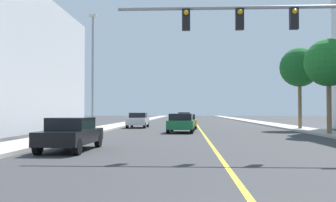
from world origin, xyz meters
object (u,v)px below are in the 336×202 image
object	(u,v)px
palm_mid	(329,63)
car_black	(71,133)
traffic_signal_mast	(315,33)
car_silver	(138,120)
palm_far	(300,68)
street_lamp	(93,67)
car_yellow	(186,121)
car_green	(181,123)
car_red	(184,118)

from	to	relation	value
palm_mid	car_black	world-z (taller)	palm_mid
traffic_signal_mast	car_silver	xyz separation A→B (m)	(-9.88, 23.22, -3.93)
palm_mid	palm_far	size ratio (longest dim) A/B	0.90
street_lamp	car_yellow	bearing A→B (deg)	50.19
palm_mid	car_green	distance (m)	11.35
traffic_signal_mast	car_black	world-z (taller)	traffic_signal_mast
traffic_signal_mast	car_green	bearing A→B (deg)	110.21
car_black	street_lamp	bearing A→B (deg)	-79.35
palm_mid	car_silver	xyz separation A→B (m)	(-14.44, 12.05, -4.12)
car_yellow	palm_far	bearing A→B (deg)	-13.20
street_lamp	car_yellow	world-z (taller)	street_lamp
car_green	car_red	distance (m)	23.14
street_lamp	traffic_signal_mast	bearing A→B (deg)	-47.24
palm_mid	car_yellow	bearing A→B (deg)	133.77
palm_far	palm_mid	bearing A→B (deg)	-92.91
street_lamp	palm_mid	xyz separation A→B (m)	(16.49, -1.73, -0.05)
traffic_signal_mast	car_red	bearing A→B (deg)	98.15
car_green	car_red	size ratio (longest dim) A/B	0.95
palm_mid	car_red	distance (m)	28.78
street_lamp	car_red	xyz separation A→B (m)	(6.51, 24.95, -4.16)
car_yellow	street_lamp	bearing A→B (deg)	-132.12
traffic_signal_mast	car_yellow	size ratio (longest dim) A/B	2.93
traffic_signal_mast	car_green	world-z (taller)	traffic_signal_mast
car_silver	palm_mid	bearing A→B (deg)	140.43
car_silver	car_green	world-z (taller)	car_silver
palm_mid	car_yellow	xyz separation A→B (m)	(-9.59, 10.01, -4.18)
palm_far	traffic_signal_mast	bearing A→B (deg)	-104.47
street_lamp	palm_far	xyz separation A→B (m)	(16.90, 6.36, 0.57)
palm_far	car_yellow	distance (m)	11.26
traffic_signal_mast	car_silver	distance (m)	25.54
palm_mid	car_black	size ratio (longest dim) A/B	1.47
palm_far	car_silver	size ratio (longest dim) A/B	1.71
palm_far	car_silver	xyz separation A→B (m)	(-14.85, 3.96, -4.73)
palm_mid	car_black	xyz separation A→B (m)	(-14.38, -10.31, -4.16)
car_yellow	car_green	size ratio (longest dim) A/B	0.94
car_black	car_green	xyz separation A→B (m)	(4.41, 13.85, 0.04)
car_green	car_red	world-z (taller)	car_red
palm_mid	street_lamp	bearing A→B (deg)	174.01
palm_mid	car_silver	distance (m)	19.25
traffic_signal_mast	car_red	distance (m)	38.44
car_silver	car_red	distance (m)	15.30
car_silver	traffic_signal_mast	bearing A→B (deg)	113.33
car_black	traffic_signal_mast	bearing A→B (deg)	175.69
street_lamp	car_green	world-z (taller)	street_lamp
traffic_signal_mast	car_red	world-z (taller)	traffic_signal_mast
street_lamp	car_green	bearing A→B (deg)	15.51
traffic_signal_mast	street_lamp	size ratio (longest dim) A/B	1.39
palm_far	car_yellow	size ratio (longest dim) A/B	1.73
car_silver	car_red	bearing A→B (deg)	-106.66
car_yellow	palm_mid	bearing A→B (deg)	-48.54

